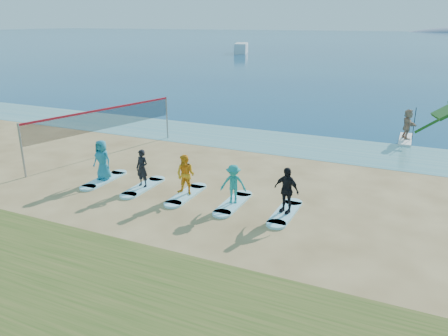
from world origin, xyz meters
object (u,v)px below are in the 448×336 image
at_px(paddleboard, 405,139).
at_px(boat_offshore_a, 241,53).
at_px(student_0, 102,160).
at_px(surfboard_0, 104,180).
at_px(surfboard_4, 285,213).
at_px(student_1, 142,168).
at_px(surfboard_2, 186,195).
at_px(volleyball_net, 104,119).
at_px(student_2, 186,175).
at_px(student_4, 286,190).
at_px(student_3, 233,184).
at_px(paddleboarder, 408,124).
at_px(surfboard_1, 143,187).
at_px(surfboard_3, 233,203).

xyz_separation_m(paddleboard, boat_offshore_a, (-37.04, 63.37, -0.06)).
bearing_deg(student_0, surfboard_0, 0.00).
distance_m(surfboard_0, surfboard_4, 8.35).
height_order(student_1, surfboard_2, student_1).
relative_size(volleyball_net, student_0, 4.98).
xyz_separation_m(student_0, student_1, (2.09, 0.00, -0.09)).
xyz_separation_m(student_1, surfboard_4, (6.27, 0.00, -0.84)).
bearing_deg(student_2, student_1, 178.60).
xyz_separation_m(student_2, student_4, (4.18, 0.00, 0.04)).
height_order(volleyball_net, student_1, volleyball_net).
bearing_deg(student_1, student_0, -172.73).
relative_size(volleyball_net, student_3, 5.80).
height_order(surfboard_2, student_4, student_4).
bearing_deg(student_1, student_2, 7.27).
bearing_deg(student_4, paddleboarder, 91.47).
distance_m(volleyball_net, student_3, 9.41).
height_order(surfboard_1, surfboard_2, same).
distance_m(paddleboarder, surfboard_1, 16.26).
bearing_deg(student_0, surfboard_1, 0.95).
bearing_deg(student_1, student_4, 7.27).
distance_m(paddleboard, student_0, 17.58).
distance_m(student_0, student_4, 8.35).
relative_size(surfboard_0, surfboard_4, 1.00).
xyz_separation_m(student_0, surfboard_2, (4.18, 0.00, -0.93)).
distance_m(boat_offshore_a, surfboard_0, 80.50).
bearing_deg(paddleboarder, volleyball_net, 102.69).
height_order(paddleboard, boat_offshore_a, boat_offshore_a).
relative_size(surfboard_2, student_2, 1.34).
relative_size(student_0, student_4, 1.03).
bearing_deg(surfboard_2, boat_offshore_a, 111.10).
relative_size(surfboard_2, student_3, 1.44).
bearing_deg(volleyball_net, boat_offshore_a, 107.32).
height_order(boat_offshore_a, surfboard_0, boat_offshore_a).
xyz_separation_m(boat_offshore_a, surfboard_3, (31.57, -76.42, 0.04)).
bearing_deg(surfboard_2, volleyball_net, 153.89).
bearing_deg(student_4, surfboard_3, -164.01).
bearing_deg(surfboard_4, surfboard_3, 180.00).
height_order(student_0, student_3, student_0).
height_order(student_2, surfboard_4, student_2).
distance_m(boat_offshore_a, surfboard_3, 82.69).
height_order(paddleboarder, student_0, paddleboarder).
height_order(paddleboarder, surfboard_1, paddleboarder).
bearing_deg(volleyball_net, student_0, -52.66).
distance_m(surfboard_0, surfboard_1, 2.09).
bearing_deg(paddleboard, boat_offshore_a, 119.34).
distance_m(surfboard_3, student_3, 0.81).
height_order(student_0, surfboard_1, student_0).
xyz_separation_m(boat_offshore_a, student_1, (27.40, -76.42, 0.89)).
relative_size(volleyball_net, surfboard_0, 4.02).
bearing_deg(surfboard_2, student_0, 180.00).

